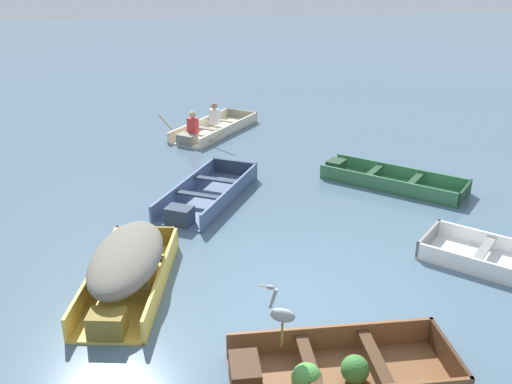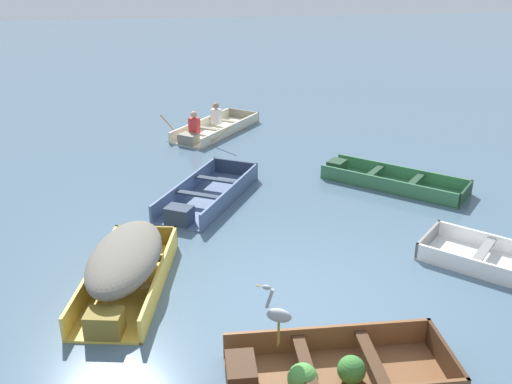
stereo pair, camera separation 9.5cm
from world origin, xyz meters
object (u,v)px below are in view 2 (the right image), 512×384
object	(u,v)px
heron_on_dinghy	(278,313)
skiff_yellow_far_moored	(125,262)
skiff_slate_blue_near_moored	(205,196)
dinghy_wooden_brown_foreground	(327,373)
rowboat_cream_with_crew	(213,128)
skiff_green_mid_moored	(388,180)

from	to	relation	value
heron_on_dinghy	skiff_yellow_far_moored	bearing A→B (deg)	131.40
skiff_slate_blue_near_moored	skiff_yellow_far_moored	xyz separation A→B (m)	(-1.46, -3.19, 0.34)
dinghy_wooden_brown_foreground	rowboat_cream_with_crew	bearing A→B (deg)	92.95
skiff_slate_blue_near_moored	rowboat_cream_with_crew	distance (m)	4.91
skiff_slate_blue_near_moored	skiff_green_mid_moored	xyz separation A→B (m)	(4.20, 0.35, -0.02)
rowboat_cream_with_crew	skiff_slate_blue_near_moored	bearing A→B (deg)	-96.37
skiff_slate_blue_near_moored	skiff_green_mid_moored	bearing A→B (deg)	4.79
dinghy_wooden_brown_foreground	skiff_slate_blue_near_moored	size ratio (longest dim) A/B	0.89
dinghy_wooden_brown_foreground	heron_on_dinghy	bearing A→B (deg)	150.94
skiff_green_mid_moored	skiff_yellow_far_moored	world-z (taller)	skiff_yellow_far_moored
skiff_yellow_far_moored	heron_on_dinghy	bearing A→B (deg)	-48.60
skiff_yellow_far_moored	heron_on_dinghy	distance (m)	3.03
rowboat_cream_with_crew	heron_on_dinghy	xyz separation A→B (m)	(-0.02, -10.33, 0.72)
dinghy_wooden_brown_foreground	skiff_slate_blue_near_moored	bearing A→B (deg)	100.74
skiff_green_mid_moored	heron_on_dinghy	bearing A→B (deg)	-122.36
skiff_slate_blue_near_moored	rowboat_cream_with_crew	xyz separation A→B (m)	(0.54, 4.88, 0.03)
skiff_green_mid_moored	skiff_yellow_far_moored	bearing A→B (deg)	-147.96
skiff_slate_blue_near_moored	heron_on_dinghy	world-z (taller)	heron_on_dinghy
rowboat_cream_with_crew	heron_on_dinghy	distance (m)	10.35
skiff_slate_blue_near_moored	skiff_yellow_far_moored	distance (m)	3.53
skiff_yellow_far_moored	rowboat_cream_with_crew	bearing A→B (deg)	76.04
dinghy_wooden_brown_foreground	rowboat_cream_with_crew	world-z (taller)	rowboat_cream_with_crew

